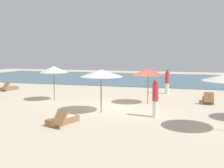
% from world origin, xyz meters
% --- Properties ---
extents(ground_plane, '(60.00, 60.00, 0.00)m').
position_xyz_m(ground_plane, '(0.00, 0.00, 0.00)').
color(ground_plane, beige).
extents(ocean_water, '(48.00, 16.00, 0.06)m').
position_xyz_m(ocean_water, '(0.00, 17.00, 0.03)').
color(ocean_water, '#476B7F').
rests_on(ocean_water, ground_plane).
extents(umbrella_0, '(2.16, 2.16, 2.21)m').
position_xyz_m(umbrella_0, '(-0.72, -1.54, 2.03)').
color(umbrella_0, brown).
rests_on(umbrella_0, ground_plane).
extents(umbrella_3, '(1.81, 1.81, 2.21)m').
position_xyz_m(umbrella_3, '(-4.73, 0.96, 2.00)').
color(umbrella_3, brown).
rests_on(umbrella_3, ground_plane).
extents(umbrella_7, '(1.96, 1.96, 2.11)m').
position_xyz_m(umbrella_7, '(1.22, 1.54, 1.92)').
color(umbrella_7, brown).
rests_on(umbrella_7, ground_plane).
extents(lounger_1, '(1.09, 1.78, 0.70)m').
position_xyz_m(lounger_1, '(-1.59, -4.18, 0.18)').
color(lounger_1, olive).
rests_on(lounger_1, ground_plane).
extents(lounger_2, '(0.61, 1.65, 0.73)m').
position_xyz_m(lounger_2, '(4.73, 2.84, 0.18)').
color(lounger_2, brown).
rests_on(lounger_2, ground_plane).
extents(lounger_3, '(1.13, 1.78, 0.70)m').
position_xyz_m(lounger_3, '(-10.60, 4.16, 0.17)').
color(lounger_3, olive).
rests_on(lounger_3, ground_plane).
extents(person_0, '(0.36, 0.36, 1.82)m').
position_xyz_m(person_0, '(2.08, -1.82, 0.94)').
color(person_0, white).
rests_on(person_0, ground_plane).
extents(person_2, '(0.35, 0.35, 1.83)m').
position_xyz_m(person_2, '(2.01, 5.88, 0.93)').
color(person_2, white).
rests_on(person_2, ground_plane).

